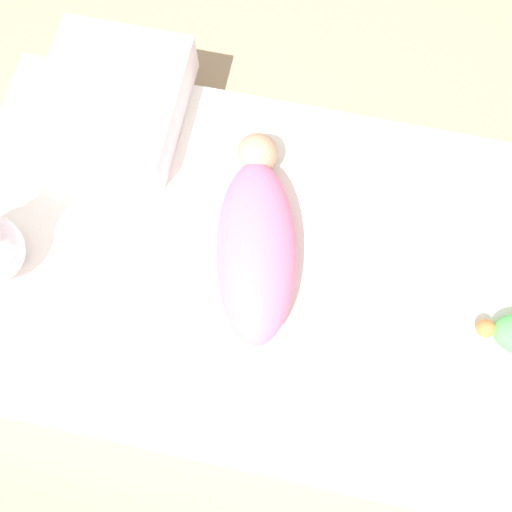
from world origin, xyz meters
TOP-DOWN VIEW (x-y plane):
  - ground_plane at (0.00, 0.00)m, footprint 12.00×12.00m
  - bed_mattress at (0.00, 0.00)m, footprint 1.49×0.91m
  - swaddled_baby at (0.00, -0.04)m, footprint 0.27×0.52m
  - pillow at (0.43, -0.33)m, footprint 0.34×0.37m

SIDE VIEW (x-z plane):
  - ground_plane at x=0.00m, z-range 0.00..0.00m
  - bed_mattress at x=0.00m, z-range 0.00..0.13m
  - pillow at x=0.43m, z-range 0.13..0.24m
  - swaddled_baby at x=0.00m, z-range 0.13..0.26m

